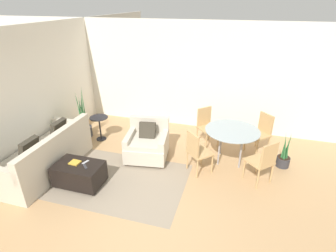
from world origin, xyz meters
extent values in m
plane|color=tan|center=(0.00, 0.00, 0.00)|extent=(20.00, 20.00, 0.00)
cube|color=white|center=(0.00, 3.50, 1.38)|extent=(12.00, 0.06, 2.75)
cube|color=white|center=(-2.81, 1.50, 1.38)|extent=(0.06, 12.00, 2.75)
cube|color=gray|center=(-0.85, 0.65, 0.00)|extent=(2.95, 1.79, 0.00)
cube|color=brown|center=(-0.85, -0.02, 0.00)|extent=(2.89, 0.06, 0.00)
cube|color=brown|center=(-0.85, 0.20, 0.00)|extent=(2.89, 0.06, 0.00)
cube|color=brown|center=(-0.85, 0.43, 0.00)|extent=(2.89, 0.06, 0.00)
cube|color=brown|center=(-0.85, 0.65, 0.00)|extent=(2.89, 0.06, 0.00)
cube|color=brown|center=(-0.85, 0.87, 0.00)|extent=(2.89, 0.06, 0.00)
cube|color=brown|center=(-0.85, 1.10, 0.00)|extent=(2.89, 0.06, 0.00)
cube|color=brown|center=(-0.85, 1.32, 0.00)|extent=(2.89, 0.06, 0.00)
cube|color=beige|center=(-2.27, 0.57, 0.21)|extent=(0.94, 2.09, 0.43)
cube|color=beige|center=(-1.87, 0.57, 0.65)|extent=(0.14, 2.09, 0.45)
cube|color=beige|center=(-2.27, 1.55, 0.56)|extent=(0.86, 0.12, 0.26)
cube|color=#383328|center=(-2.18, 1.04, 0.71)|extent=(0.19, 0.40, 0.41)
cube|color=#383328|center=(-2.18, 0.20, 0.71)|extent=(0.19, 0.40, 0.41)
cube|color=beige|center=(-0.40, 1.55, 0.22)|extent=(0.98, 0.96, 0.32)
cube|color=beige|center=(-0.39, 1.52, 0.43)|extent=(0.73, 0.80, 0.10)
cube|color=beige|center=(-0.45, 1.91, 0.61)|extent=(0.87, 0.25, 0.46)
cube|color=beige|center=(-0.77, 1.50, 0.48)|extent=(0.23, 0.78, 0.20)
cube|color=beige|center=(-0.03, 1.61, 0.48)|extent=(0.23, 0.78, 0.20)
cylinder|color=brown|center=(-0.70, 1.17, 0.03)|extent=(0.05, 0.05, 0.06)
cylinder|color=brown|center=(0.00, 1.27, 0.03)|extent=(0.05, 0.05, 0.06)
cylinder|color=brown|center=(-0.80, 1.84, 0.03)|extent=(0.05, 0.05, 0.06)
cylinder|color=brown|center=(-0.10, 1.94, 0.03)|extent=(0.05, 0.05, 0.06)
cube|color=#383328|center=(-0.42, 1.66, 0.64)|extent=(0.37, 0.25, 0.36)
cube|color=black|center=(-1.30, 0.35, 0.24)|extent=(0.87, 0.56, 0.40)
cylinder|color=black|center=(-1.69, 0.12, 0.02)|extent=(0.04, 0.04, 0.04)
cylinder|color=black|center=(-0.91, 0.12, 0.02)|extent=(0.04, 0.04, 0.04)
cylinder|color=black|center=(-1.69, 0.58, 0.02)|extent=(0.04, 0.04, 0.04)
cylinder|color=black|center=(-0.91, 0.58, 0.02)|extent=(0.04, 0.04, 0.04)
cube|color=gold|center=(-1.38, 0.38, 0.45)|extent=(0.19, 0.17, 0.02)
cube|color=#333338|center=(-1.13, 0.33, 0.44)|extent=(0.15, 0.14, 0.01)
cube|color=#B7B7BC|center=(-1.20, 0.45, 0.44)|extent=(0.08, 0.15, 0.01)
cylinder|color=#333338|center=(-2.30, 2.08, 0.13)|extent=(0.39, 0.39, 0.26)
cylinder|color=black|center=(-2.30, 2.08, 0.25)|extent=(0.35, 0.35, 0.02)
cone|color=#2D6B38|center=(-2.24, 2.07, 0.65)|extent=(0.05, 0.13, 0.77)
cone|color=#2D6B38|center=(-2.24, 2.13, 0.77)|extent=(0.07, 0.08, 1.02)
cone|color=#2D6B38|center=(-2.30, 2.13, 0.65)|extent=(0.12, 0.04, 0.77)
cone|color=#2D6B38|center=(-2.33, 2.16, 0.79)|extent=(0.16, 0.09, 1.06)
cone|color=#2D6B38|center=(-2.34, 2.10, 0.66)|extent=(0.06, 0.09, 0.80)
cone|color=#2D6B38|center=(-2.32, 2.07, 0.64)|extent=(0.07, 0.10, 0.76)
cone|color=#2D6B38|center=(-2.32, 2.02, 0.71)|extent=(0.10, 0.07, 0.90)
cone|color=#2D6B38|center=(-2.29, 2.00, 0.73)|extent=(0.16, 0.05, 0.94)
cone|color=#2D6B38|center=(-2.25, 2.03, 0.67)|extent=(0.10, 0.11, 0.82)
cylinder|color=black|center=(-1.81, 2.05, 0.59)|extent=(0.44, 0.44, 0.02)
cylinder|color=black|center=(-1.81, 2.05, 0.30)|extent=(0.04, 0.04, 0.57)
cylinder|color=black|center=(-1.81, 2.05, 0.01)|extent=(0.24, 0.24, 0.02)
cylinder|color=#99A8AD|center=(1.35, 1.96, 0.73)|extent=(1.12, 1.12, 0.01)
cylinder|color=#99999E|center=(1.13, 1.74, 0.36)|extent=(0.04, 0.04, 0.73)
cylinder|color=#99999E|center=(1.57, 1.74, 0.36)|extent=(0.04, 0.04, 0.73)
cylinder|color=#99999E|center=(1.13, 2.18, 0.36)|extent=(0.04, 0.04, 0.73)
cylinder|color=#99999E|center=(1.57, 2.18, 0.36)|extent=(0.04, 0.04, 0.73)
cube|color=tan|center=(0.79, 1.40, 0.43)|extent=(0.59, 0.59, 0.03)
cube|color=tan|center=(0.65, 1.26, 0.68)|extent=(0.29, 0.29, 0.45)
cylinder|color=tan|center=(1.04, 1.40, 0.21)|extent=(0.03, 0.03, 0.42)
cylinder|color=tan|center=(0.79, 1.65, 0.21)|extent=(0.03, 0.03, 0.42)
cylinder|color=tan|center=(0.79, 1.14, 0.21)|extent=(0.03, 0.03, 0.42)
cylinder|color=tan|center=(0.53, 1.40, 0.21)|extent=(0.03, 0.03, 0.42)
cube|color=tan|center=(1.91, 1.40, 0.43)|extent=(0.59, 0.59, 0.03)
cube|color=tan|center=(2.04, 1.26, 0.68)|extent=(0.29, 0.29, 0.45)
cylinder|color=tan|center=(1.91, 1.65, 0.21)|extent=(0.03, 0.03, 0.42)
cylinder|color=tan|center=(1.65, 1.40, 0.21)|extent=(0.03, 0.03, 0.42)
cylinder|color=tan|center=(2.16, 1.40, 0.21)|extent=(0.03, 0.03, 0.42)
cylinder|color=tan|center=(1.91, 1.14, 0.21)|extent=(0.03, 0.03, 0.42)
cube|color=tan|center=(0.79, 2.52, 0.43)|extent=(0.59, 0.59, 0.03)
cube|color=tan|center=(0.65, 2.65, 0.68)|extent=(0.29, 0.29, 0.45)
cylinder|color=tan|center=(0.79, 2.27, 0.21)|extent=(0.03, 0.03, 0.42)
cylinder|color=tan|center=(1.04, 2.52, 0.21)|extent=(0.03, 0.03, 0.42)
cylinder|color=tan|center=(0.53, 2.52, 0.21)|extent=(0.03, 0.03, 0.42)
cylinder|color=tan|center=(0.79, 2.77, 0.21)|extent=(0.03, 0.03, 0.42)
cube|color=tan|center=(1.91, 2.52, 0.43)|extent=(0.59, 0.59, 0.03)
cube|color=tan|center=(2.04, 2.65, 0.68)|extent=(0.29, 0.29, 0.45)
cylinder|color=tan|center=(1.65, 2.52, 0.21)|extent=(0.03, 0.03, 0.42)
cylinder|color=tan|center=(1.91, 2.27, 0.21)|extent=(0.03, 0.03, 0.42)
cylinder|color=tan|center=(1.91, 2.77, 0.21)|extent=(0.03, 0.03, 0.42)
cylinder|color=tan|center=(2.16, 2.52, 0.21)|extent=(0.03, 0.03, 0.42)
cylinder|color=#333338|center=(2.44, 2.06, 0.11)|extent=(0.27, 0.27, 0.21)
cylinder|color=black|center=(2.44, 2.06, 0.20)|extent=(0.25, 0.25, 0.02)
cone|color=#2D6B38|center=(2.48, 2.07, 0.50)|extent=(0.05, 0.09, 0.59)
cone|color=#2D6B38|center=(2.47, 2.09, 0.46)|extent=(0.10, 0.11, 0.50)
cone|color=#2D6B38|center=(2.42, 2.12, 0.41)|extent=(0.06, 0.05, 0.39)
cone|color=#2D6B38|center=(2.40, 2.07, 0.41)|extent=(0.07, 0.10, 0.41)
cone|color=#2D6B38|center=(2.41, 2.04, 0.50)|extent=(0.08, 0.12, 0.58)
cone|color=#2D6B38|center=(2.42, 2.00, 0.43)|extent=(0.08, 0.06, 0.43)
cone|color=#2D6B38|center=(2.47, 2.03, 0.44)|extent=(0.08, 0.08, 0.46)
camera|label=1|loc=(1.41, -3.04, 3.18)|focal=28.00mm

